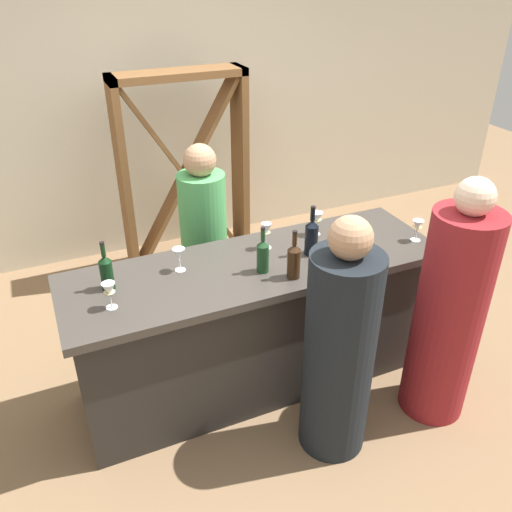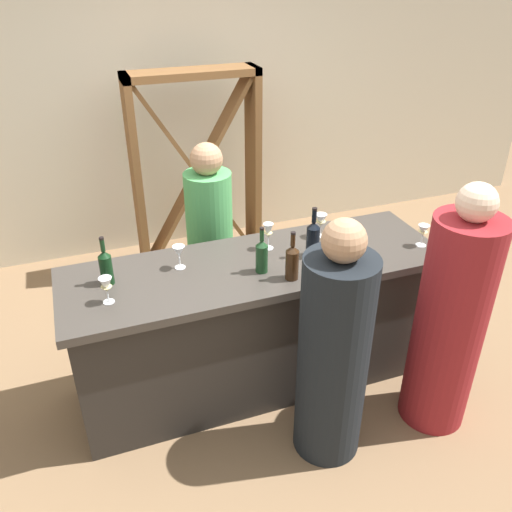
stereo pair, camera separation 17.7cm
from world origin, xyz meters
TOP-DOWN VIEW (x-y plane):
  - ground_plane at (0.00, 0.00)m, footprint 12.00×12.00m
  - back_wall at (0.00, 2.20)m, footprint 8.00×0.10m
  - bar_counter at (0.00, 0.00)m, footprint 2.28×0.72m
  - wine_rack at (0.07, 1.65)m, footprint 1.08×0.28m
  - wine_bottle_leftmost_dark_green at (-0.85, 0.08)m, footprint 0.07×0.07m
  - wine_bottle_second_left_olive_green at (0.00, -0.10)m, footprint 0.07×0.07m
  - wine_bottle_center_amber_brown at (0.13, -0.22)m, footprint 0.08×0.08m
  - wine_bottle_second_right_near_black at (0.35, -0.03)m, footprint 0.08×0.08m
  - wine_glass_near_left at (1.05, -0.15)m, footprint 0.07×0.07m
  - wine_glass_near_center at (-0.87, -0.11)m, footprint 0.07×0.07m
  - wine_glass_near_right at (-0.43, 0.11)m, footprint 0.07×0.07m
  - wine_glass_far_left at (0.13, 0.15)m, footprint 0.07×0.07m
  - wine_glass_far_center at (0.51, 0.18)m, footprint 0.08×0.08m
  - person_left_guest at (0.92, -0.66)m, footprint 0.50×0.50m
  - person_center_guest at (0.20, -0.64)m, footprint 0.47×0.47m
  - person_right_guest at (-0.09, 0.71)m, footprint 0.39×0.39m

SIDE VIEW (x-z plane):
  - ground_plane at x=0.00m, z-range 0.00..0.00m
  - bar_counter at x=0.00m, z-range 0.00..0.91m
  - person_center_guest at x=0.20m, z-range -0.06..1.39m
  - person_right_guest at x=-0.09m, z-range -0.05..1.38m
  - person_left_guest at x=0.92m, z-range -0.07..1.47m
  - wine_rack at x=0.07m, z-range 0.00..1.71m
  - wine_glass_near_left at x=1.05m, z-range 0.93..1.07m
  - wine_glass_near_center at x=-0.87m, z-range 0.93..1.08m
  - wine_glass_near_right at x=-0.43m, z-range 0.93..1.08m
  - wine_bottle_second_left_olive_green at x=0.00m, z-range 0.87..1.15m
  - wine_glass_far_center at x=0.51m, z-range 0.93..1.09m
  - wine_bottle_leftmost_dark_green at x=-0.85m, z-range 0.87..1.16m
  - wine_bottle_center_amber_brown at x=0.13m, z-range 0.87..1.16m
  - wine_glass_far_left at x=0.13m, z-range 0.93..1.10m
  - wine_bottle_second_right_near_black at x=0.35m, z-range 0.87..1.18m
  - back_wall at x=0.00m, z-range 0.00..2.80m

